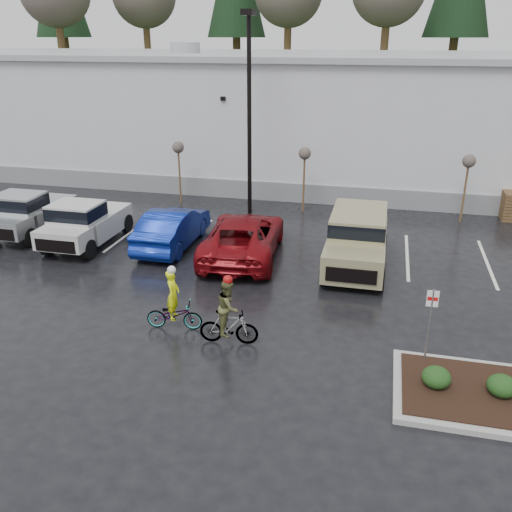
% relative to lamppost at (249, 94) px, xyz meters
% --- Properties ---
extents(ground, '(120.00, 120.00, 0.00)m').
position_rel_lamppost_xyz_m(ground, '(4.00, -12.00, -5.69)').
color(ground, black).
rests_on(ground, ground).
extents(warehouse, '(60.50, 15.50, 7.20)m').
position_rel_lamppost_xyz_m(warehouse, '(4.00, 9.99, -2.04)').
color(warehouse, silver).
rests_on(warehouse, ground).
extents(wooded_ridge, '(80.00, 25.00, 6.00)m').
position_rel_lamppost_xyz_m(wooded_ridge, '(4.00, 33.00, -2.69)').
color(wooded_ridge, '#233F1A').
rests_on(wooded_ridge, ground).
extents(lamppost, '(0.50, 1.00, 9.22)m').
position_rel_lamppost_xyz_m(lamppost, '(0.00, 0.00, 0.00)').
color(lamppost, black).
rests_on(lamppost, ground).
extents(sapling_west, '(0.60, 0.60, 3.20)m').
position_rel_lamppost_xyz_m(sapling_west, '(-4.00, 1.00, -2.96)').
color(sapling_west, '#482B1C').
rests_on(sapling_west, ground).
extents(sapling_mid, '(0.60, 0.60, 3.20)m').
position_rel_lamppost_xyz_m(sapling_mid, '(2.50, 1.00, -2.96)').
color(sapling_mid, '#482B1C').
rests_on(sapling_mid, ground).
extents(sapling_east, '(0.60, 0.60, 3.20)m').
position_rel_lamppost_xyz_m(sapling_east, '(10.00, 1.00, -2.96)').
color(sapling_east, '#482B1C').
rests_on(sapling_east, ground).
extents(shrub_a, '(0.70, 0.70, 0.52)m').
position_rel_lamppost_xyz_m(shrub_a, '(8.00, -13.00, -5.27)').
color(shrub_a, black).
rests_on(shrub_a, curb_island).
extents(shrub_b, '(0.70, 0.70, 0.52)m').
position_rel_lamppost_xyz_m(shrub_b, '(9.50, -13.00, -5.27)').
color(shrub_b, black).
rests_on(shrub_b, curb_island).
extents(fire_lane_sign, '(0.30, 0.05, 2.20)m').
position_rel_lamppost_xyz_m(fire_lane_sign, '(7.80, -11.80, -4.28)').
color(fire_lane_sign, gray).
rests_on(fire_lane_sign, ground).
extents(pickup_silver, '(2.10, 5.20, 1.96)m').
position_rel_lamppost_xyz_m(pickup_silver, '(-8.70, -4.78, -4.71)').
color(pickup_silver, '#B6BBBE').
rests_on(pickup_silver, ground).
extents(pickup_white, '(2.10, 5.20, 1.96)m').
position_rel_lamppost_xyz_m(pickup_white, '(-5.60, -5.43, -4.71)').
color(pickup_white, '#BABAB5').
rests_on(pickup_white, ground).
extents(car_blue, '(1.75, 4.93, 1.62)m').
position_rel_lamppost_xyz_m(car_blue, '(-1.99, -5.11, -4.87)').
color(car_blue, navy).
rests_on(car_blue, ground).
extents(car_red, '(3.28, 6.21, 1.66)m').
position_rel_lamppost_xyz_m(car_red, '(1.13, -5.49, -4.85)').
color(car_red, maroon).
rests_on(car_red, ground).
extents(suv_tan, '(2.20, 5.10, 2.06)m').
position_rel_lamppost_xyz_m(suv_tan, '(5.54, -5.62, -4.66)').
color(suv_tan, gray).
rests_on(suv_tan, ground).
extents(cyclist_hivis, '(1.74, 0.80, 2.03)m').
position_rel_lamppost_xyz_m(cyclist_hivis, '(0.60, -11.56, -5.04)').
color(cyclist_hivis, '#3F3F44').
rests_on(cyclist_hivis, ground).
extents(cyclist_olive, '(1.67, 0.82, 2.11)m').
position_rel_lamppost_xyz_m(cyclist_olive, '(2.42, -11.99, -4.90)').
color(cyclist_olive, '#3F3F44').
rests_on(cyclist_olive, ground).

